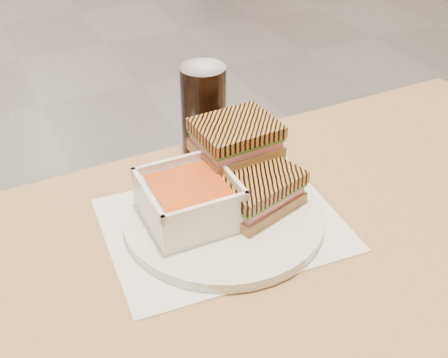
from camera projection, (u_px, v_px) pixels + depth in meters
name	position (u px, v px, depth m)	size (l,w,h in m)	color
main_table	(293.00, 313.00, 0.87)	(1.21, 0.72, 0.75)	#A3855A
tray_liner	(223.00, 224.00, 0.86)	(0.36, 0.29, 0.00)	white
plate	(223.00, 216.00, 0.86)	(0.30, 0.30, 0.02)	white
soup_bowl	(189.00, 202.00, 0.83)	(0.13, 0.13, 0.07)	white
panini_lower	(254.00, 189.00, 0.86)	(0.15, 0.14, 0.06)	#AA8243
panini_upper	(236.00, 138.00, 0.89)	(0.13, 0.11, 0.05)	#AA8243
cola_glass	(204.00, 112.00, 0.98)	(0.08, 0.08, 0.17)	black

